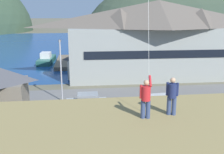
# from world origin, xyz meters

# --- Properties ---
(ground_plane) EXTENTS (600.00, 600.00, 0.00)m
(ground_plane) POSITION_xyz_m (0.00, 0.00, 0.00)
(ground_plane) COLOR #66604C
(parking_lot_pad) EXTENTS (40.00, 20.00, 0.10)m
(parking_lot_pad) POSITION_xyz_m (0.00, 5.00, 0.05)
(parking_lot_pad) COLOR slate
(parking_lot_pad) RESTS_ON ground
(bay_water) EXTENTS (360.00, 84.00, 0.03)m
(bay_water) POSITION_xyz_m (0.00, 60.00, 0.01)
(bay_water) COLOR navy
(bay_water) RESTS_ON ground
(far_hill_far_shoulder) EXTENTS (138.06, 67.06, 59.85)m
(far_hill_far_shoulder) POSITION_xyz_m (69.56, 114.48, 0.00)
(far_hill_far_shoulder) COLOR #3D4C38
(far_hill_far_shoulder) RESTS_ON ground
(harbor_lodge) EXTENTS (28.39, 10.09, 11.66)m
(harbor_lodge) POSITION_xyz_m (8.98, 20.88, 6.17)
(harbor_lodge) COLOR #999E99
(harbor_lodge) RESTS_ON ground
(storage_shed_waterside) EXTENTS (5.11, 4.95, 4.22)m
(storage_shed_waterside) POSITION_xyz_m (-2.45, 21.92, 2.19)
(storage_shed_waterside) COLOR beige
(storage_shed_waterside) RESTS_ON ground
(wharf_dock) EXTENTS (3.20, 12.99, 0.70)m
(wharf_dock) POSITION_xyz_m (-5.86, 32.83, 0.35)
(wharf_dock) COLOR #70604C
(wharf_dock) RESTS_ON ground
(moored_boat_wharfside) EXTENTS (3.08, 8.26, 2.16)m
(moored_boat_wharfside) POSITION_xyz_m (-9.52, 34.30, 0.72)
(moored_boat_wharfside) COLOR #23564C
(moored_boat_wharfside) RESTS_ON ground
(moored_boat_outer_mooring) EXTENTS (2.12, 6.10, 2.16)m
(moored_boat_outer_mooring) POSITION_xyz_m (-2.57, 32.94, 0.72)
(moored_boat_outer_mooring) COLOR #A8A399
(moored_boat_outer_mooring) RESTS_ON ground
(parked_car_back_row_right) EXTENTS (4.23, 2.11, 1.82)m
(parked_car_back_row_right) POSITION_xyz_m (-2.33, 7.11, 1.06)
(parked_car_back_row_right) COLOR #9EA3A8
(parked_car_back_row_right) RESTS_ON parking_lot_pad
(parked_car_lone_by_shed) EXTENTS (4.30, 2.25, 1.82)m
(parked_car_lone_by_shed) POSITION_xyz_m (7.18, 1.43, 1.06)
(parked_car_lone_by_shed) COLOR #B28923
(parked_car_lone_by_shed) RESTS_ON parking_lot_pad
(parked_car_corner_spot) EXTENTS (4.22, 2.10, 1.82)m
(parked_car_corner_spot) POSITION_xyz_m (-2.64, 1.24, 1.06)
(parked_car_corner_spot) COLOR #9EA3A8
(parked_car_corner_spot) RESTS_ON parking_lot_pad
(parked_car_front_row_red) EXTENTS (4.35, 2.36, 1.82)m
(parked_car_front_row_red) POSITION_xyz_m (4.88, 5.67, 1.06)
(parked_car_front_row_red) COLOR silver
(parked_car_front_row_red) RESTS_ON parking_lot_pad
(parked_car_front_row_silver) EXTENTS (4.27, 2.20, 1.82)m
(parked_car_front_row_silver) POSITION_xyz_m (-8.73, -0.56, 1.06)
(parked_car_front_row_silver) COLOR silver
(parked_car_front_row_silver) RESTS_ON parking_lot_pad
(parking_light_pole) EXTENTS (0.24, 0.78, 6.97)m
(parking_light_pole) POSITION_xyz_m (-5.07, 10.56, 4.12)
(parking_light_pole) COLOR #ADADB2
(parking_light_pole) RESTS_ON parking_lot_pad
(person_kite_flyer) EXTENTS (0.58, 0.63, 1.86)m
(person_kite_flyer) POSITION_xyz_m (-0.13, -8.52, 6.66)
(person_kite_flyer) COLOR #384770
(person_kite_flyer) RESTS_ON grassy_hill_foreground
(person_companion) EXTENTS (0.52, 0.40, 1.74)m
(person_companion) POSITION_xyz_m (1.13, -8.27, 6.65)
(person_companion) COLOR #384770
(person_companion) RESTS_ON grassy_hill_foreground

